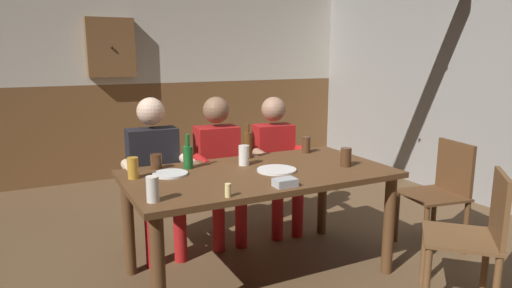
{
  "coord_description": "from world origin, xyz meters",
  "views": [
    {
      "loc": [
        -1.39,
        -2.79,
        1.58
      ],
      "look_at": [
        0.0,
        -0.04,
        0.96
      ],
      "focal_mm": 31.53,
      "sensor_mm": 36.0,
      "label": 1
    }
  ],
  "objects_px": {
    "person_2": "(276,157)",
    "pint_glass_0": "(133,168)",
    "pint_glass_3": "(306,145)",
    "wall_dart_cabinet": "(111,48)",
    "dining_table": "(259,185)",
    "person_1": "(219,162)",
    "chair_empty_near_right": "(441,191)",
    "bottle_1": "(248,144)",
    "condiment_caddy": "(285,182)",
    "bottle_0": "(188,156)",
    "chair_empty_near_left": "(475,235)",
    "pint_glass_5": "(244,155)",
    "table_candle": "(228,190)",
    "pint_glass_4": "(156,162)",
    "pint_glass_2": "(346,157)",
    "plate_0": "(170,174)",
    "person_0": "(155,169)",
    "plate_1": "(277,170)",
    "pint_glass_1": "(153,189)"
  },
  "relations": [
    {
      "from": "condiment_caddy",
      "to": "bottle_0",
      "type": "height_order",
      "value": "bottle_0"
    },
    {
      "from": "table_candle",
      "to": "bottle_0",
      "type": "height_order",
      "value": "bottle_0"
    },
    {
      "from": "person_0",
      "to": "pint_glass_5",
      "type": "height_order",
      "value": "person_0"
    },
    {
      "from": "bottle_0",
      "to": "wall_dart_cabinet",
      "type": "xyz_separation_m",
      "value": [
        -0.05,
        2.71,
        0.78
      ]
    },
    {
      "from": "condiment_caddy",
      "to": "person_2",
      "type": "bearing_deg",
      "value": 63.08
    },
    {
      "from": "pint_glass_2",
      "to": "pint_glass_3",
      "type": "xyz_separation_m",
      "value": [
        -0.01,
        0.52,
        -0.0
      ]
    },
    {
      "from": "person_0",
      "to": "condiment_caddy",
      "type": "height_order",
      "value": "person_0"
    },
    {
      "from": "pint_glass_2",
      "to": "wall_dart_cabinet",
      "type": "relative_size",
      "value": 0.2
    },
    {
      "from": "plate_0",
      "to": "person_0",
      "type": "bearing_deg",
      "value": 86.7
    },
    {
      "from": "pint_glass_2",
      "to": "pint_glass_4",
      "type": "distance_m",
      "value": 1.37
    },
    {
      "from": "pint_glass_3",
      "to": "pint_glass_4",
      "type": "height_order",
      "value": "pint_glass_3"
    },
    {
      "from": "chair_empty_near_left",
      "to": "pint_glass_3",
      "type": "height_order",
      "value": "pint_glass_3"
    },
    {
      "from": "condiment_caddy",
      "to": "bottle_1",
      "type": "height_order",
      "value": "bottle_1"
    },
    {
      "from": "bottle_0",
      "to": "chair_empty_near_right",
      "type": "bearing_deg",
      "value": -15.68
    },
    {
      "from": "dining_table",
      "to": "chair_empty_near_left",
      "type": "xyz_separation_m",
      "value": [
        1.0,
        -0.99,
        -0.2
      ]
    },
    {
      "from": "bottle_1",
      "to": "wall_dart_cabinet",
      "type": "distance_m",
      "value": 2.77
    },
    {
      "from": "dining_table",
      "to": "pint_glass_3",
      "type": "bearing_deg",
      "value": 29.71
    },
    {
      "from": "chair_empty_near_right",
      "to": "bottle_1",
      "type": "relative_size",
      "value": 3.23
    },
    {
      "from": "bottle_0",
      "to": "dining_table",
      "type": "bearing_deg",
      "value": -35.62
    },
    {
      "from": "condiment_caddy",
      "to": "pint_glass_4",
      "type": "relative_size",
      "value": 1.32
    },
    {
      "from": "dining_table",
      "to": "pint_glass_2",
      "type": "distance_m",
      "value": 0.67
    },
    {
      "from": "bottle_0",
      "to": "table_candle",
      "type": "bearing_deg",
      "value": -90.33
    },
    {
      "from": "person_0",
      "to": "pint_glass_1",
      "type": "bearing_deg",
      "value": 76.51
    },
    {
      "from": "dining_table",
      "to": "chair_empty_near_left",
      "type": "distance_m",
      "value": 1.42
    },
    {
      "from": "plate_1",
      "to": "plate_0",
      "type": "bearing_deg",
      "value": 161.23
    },
    {
      "from": "table_candle",
      "to": "bottle_1",
      "type": "distance_m",
      "value": 0.99
    },
    {
      "from": "person_0",
      "to": "person_1",
      "type": "xyz_separation_m",
      "value": [
        0.55,
        0.01,
        -0.0
      ]
    },
    {
      "from": "table_candle",
      "to": "pint_glass_3",
      "type": "distance_m",
      "value": 1.3
    },
    {
      "from": "pint_glass_3",
      "to": "wall_dart_cabinet",
      "type": "xyz_separation_m",
      "value": [
        -1.09,
        2.65,
        0.81
      ]
    },
    {
      "from": "condiment_caddy",
      "to": "wall_dart_cabinet",
      "type": "xyz_separation_m",
      "value": [
        -0.44,
        3.4,
        0.85
      ]
    },
    {
      "from": "person_2",
      "to": "pint_glass_0",
      "type": "bearing_deg",
      "value": 26.82
    },
    {
      "from": "chair_empty_near_right",
      "to": "pint_glass_2",
      "type": "bearing_deg",
      "value": 93.66
    },
    {
      "from": "bottle_0",
      "to": "wall_dart_cabinet",
      "type": "height_order",
      "value": "wall_dart_cabinet"
    },
    {
      "from": "dining_table",
      "to": "pint_glass_4",
      "type": "height_order",
      "value": "pint_glass_4"
    },
    {
      "from": "table_candle",
      "to": "pint_glass_2",
      "type": "bearing_deg",
      "value": 14.4
    },
    {
      "from": "chair_empty_near_left",
      "to": "person_0",
      "type": "bearing_deg",
      "value": 86.96
    },
    {
      "from": "bottle_0",
      "to": "pint_glass_4",
      "type": "distance_m",
      "value": 0.23
    },
    {
      "from": "person_1",
      "to": "pint_glass_5",
      "type": "distance_m",
      "value": 0.55
    },
    {
      "from": "person_1",
      "to": "person_2",
      "type": "bearing_deg",
      "value": -177.45
    },
    {
      "from": "dining_table",
      "to": "person_1",
      "type": "distance_m",
      "value": 0.73
    },
    {
      "from": "condiment_caddy",
      "to": "pint_glass_0",
      "type": "relative_size",
      "value": 0.99
    },
    {
      "from": "pint_glass_3",
      "to": "pint_glass_5",
      "type": "xyz_separation_m",
      "value": [
        -0.64,
        -0.15,
        0.01
      ]
    },
    {
      "from": "bottle_1",
      "to": "pint_glass_3",
      "type": "distance_m",
      "value": 0.52
    },
    {
      "from": "pint_glass_0",
      "to": "pint_glass_5",
      "type": "bearing_deg",
      "value": -0.31
    },
    {
      "from": "pint_glass_1",
      "to": "pint_glass_2",
      "type": "distance_m",
      "value": 1.46
    },
    {
      "from": "bottle_0",
      "to": "pint_glass_0",
      "type": "relative_size",
      "value": 1.76
    },
    {
      "from": "table_candle",
      "to": "pint_glass_0",
      "type": "height_order",
      "value": "pint_glass_0"
    },
    {
      "from": "chair_empty_near_right",
      "to": "wall_dart_cabinet",
      "type": "distance_m",
      "value": 4.0
    },
    {
      "from": "table_candle",
      "to": "pint_glass_5",
      "type": "xyz_separation_m",
      "value": [
        0.4,
        0.64,
        0.03
      ]
    },
    {
      "from": "dining_table",
      "to": "bottle_1",
      "type": "relative_size",
      "value": 6.74
    }
  ]
}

